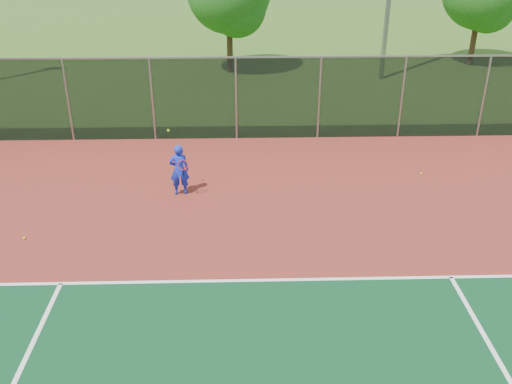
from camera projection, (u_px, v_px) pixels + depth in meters
ground at (398, 375)px, 10.52m from camera, size 120.00×120.00×0.00m
court_apron at (374, 306)px, 12.30m from camera, size 30.00×20.00×0.02m
fence_back at (319, 97)px, 20.52m from camera, size 30.00×0.06×3.03m
tennis_player at (179, 170)px, 16.73m from camera, size 0.62×0.64×2.01m
practice_ball_0 at (421, 174)px, 18.26m from camera, size 0.07×0.07×0.07m
practice_ball_2 at (24, 238)px, 14.73m from camera, size 0.07×0.07×0.07m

